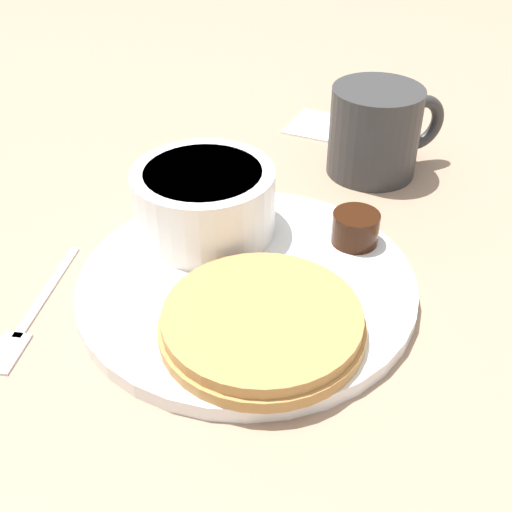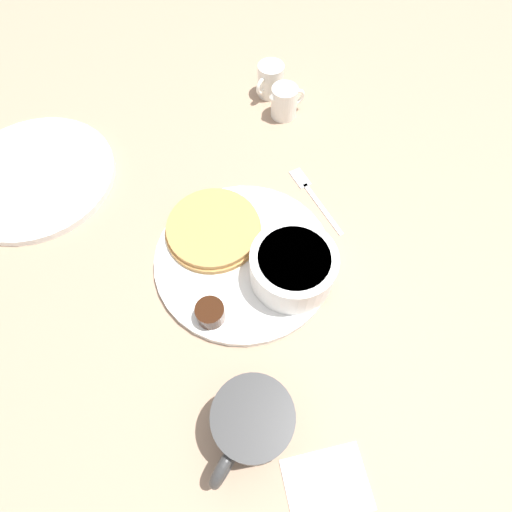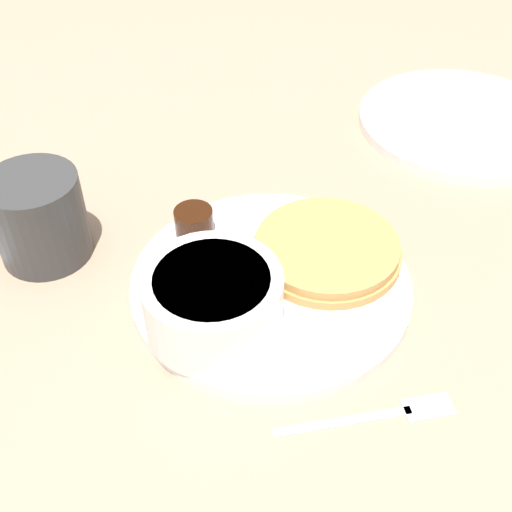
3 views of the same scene
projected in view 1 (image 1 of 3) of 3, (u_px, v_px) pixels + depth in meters
ground_plane at (247, 290)px, 0.49m from camera, size 4.00×4.00×0.00m
plate at (247, 284)px, 0.49m from camera, size 0.26×0.26×0.01m
pancake_stack at (262, 323)px, 0.43m from camera, size 0.14×0.14×0.02m
bowl at (204, 199)px, 0.52m from camera, size 0.12×0.12×0.06m
syrup_cup at (355, 228)px, 0.51m from camera, size 0.04×0.04×0.03m
butter_ramekin at (211, 199)px, 0.55m from camera, size 0.05×0.05×0.04m
coffee_mug at (380, 132)px, 0.61m from camera, size 0.09×0.11×0.09m
fork at (28, 318)px, 0.46m from camera, size 0.07×0.14×0.00m
napkin at (331, 127)px, 0.72m from camera, size 0.10×0.08×0.00m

